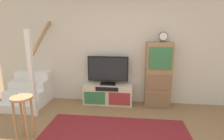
{
  "coord_description": "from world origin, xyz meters",
  "views": [
    {
      "loc": [
        0.25,
        -1.91,
        1.79
      ],
      "look_at": [
        -0.17,
        1.89,
        0.93
      ],
      "focal_mm": 28.8,
      "sensor_mm": 36.0,
      "label": 1
    }
  ],
  "objects_px": {
    "side_cabinet": "(158,75)",
    "bar_stool_near": "(23,108)",
    "television": "(108,70)",
    "desk_clock": "(163,37)",
    "media_console": "(108,94)"
  },
  "relations": [
    {
      "from": "television",
      "to": "bar_stool_near",
      "type": "height_order",
      "value": "television"
    },
    {
      "from": "television",
      "to": "bar_stool_near",
      "type": "bearing_deg",
      "value": -125.22
    },
    {
      "from": "media_console",
      "to": "desk_clock",
      "type": "height_order",
      "value": "desk_clock"
    },
    {
      "from": "side_cabinet",
      "to": "television",
      "type": "bearing_deg",
      "value": 179.33
    },
    {
      "from": "side_cabinet",
      "to": "bar_stool_near",
      "type": "bearing_deg",
      "value": -145.11
    },
    {
      "from": "media_console",
      "to": "side_cabinet",
      "type": "xyz_separation_m",
      "value": [
        1.18,
        0.01,
        0.51
      ]
    },
    {
      "from": "television",
      "to": "side_cabinet",
      "type": "xyz_separation_m",
      "value": [
        1.18,
        -0.01,
        -0.1
      ]
    },
    {
      "from": "media_console",
      "to": "television",
      "type": "bearing_deg",
      "value": 90.0
    },
    {
      "from": "desk_clock",
      "to": "bar_stool_near",
      "type": "bearing_deg",
      "value": -146.0
    },
    {
      "from": "desk_clock",
      "to": "bar_stool_near",
      "type": "relative_size",
      "value": 0.3
    },
    {
      "from": "television",
      "to": "desk_clock",
      "type": "bearing_deg",
      "value": -1.33
    },
    {
      "from": "television",
      "to": "bar_stool_near",
      "type": "xyz_separation_m",
      "value": [
        -1.16,
        -1.64,
        -0.3
      ]
    },
    {
      "from": "side_cabinet",
      "to": "bar_stool_near",
      "type": "xyz_separation_m",
      "value": [
        -2.34,
        -1.63,
        -0.2
      ]
    },
    {
      "from": "bar_stool_near",
      "to": "television",
      "type": "bearing_deg",
      "value": 54.78
    },
    {
      "from": "television",
      "to": "side_cabinet",
      "type": "relative_size",
      "value": 0.64
    }
  ]
}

